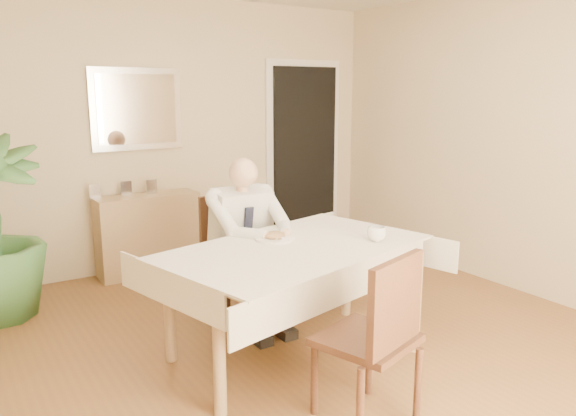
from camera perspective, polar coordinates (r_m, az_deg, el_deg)
room at (r=3.42m, az=3.14°, el=4.71°), size 5.00×5.02×2.60m
doorway at (r=6.35m, az=1.63°, el=5.33°), size 0.96×0.07×2.10m
mirror at (r=5.49m, az=-15.12°, el=9.66°), size 0.86×0.04×0.76m
dining_table at (r=3.60m, az=0.73°, el=-5.19°), size 1.95×1.42×0.75m
chair_far at (r=4.38m, az=-5.61°, el=-4.07°), size 0.44×0.44×0.93m
chair_near at (r=2.92m, az=9.12°, el=-12.31°), size 0.56×0.57×0.95m
seated_man at (r=4.09m, az=-3.81°, el=-2.80°), size 0.48×0.72×1.24m
plate at (r=3.73m, az=-1.38°, el=-3.13°), size 0.26×0.26×0.02m
food at (r=3.72m, az=-1.38°, el=-2.80°), size 0.14×0.14×0.06m
knife at (r=3.69m, az=-0.37°, el=-2.99°), size 0.01×0.13×0.01m
fork at (r=3.65m, az=-1.43°, el=-3.16°), size 0.01×0.13×0.01m
coffee_mug at (r=3.73m, az=8.99°, el=-2.63°), size 0.14×0.14×0.10m
sideboard at (r=5.51m, az=-13.99°, el=-2.59°), size 0.95×0.32×0.76m
photo_frame_left at (r=5.33m, az=-19.04°, el=1.58°), size 0.10×0.02×0.14m
photo_frame_center at (r=5.41m, az=-16.11°, el=1.90°), size 0.10×0.02×0.14m
photo_frame_right at (r=5.47m, az=-13.70°, el=2.14°), size 0.10×0.02×0.14m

